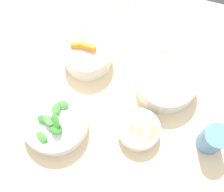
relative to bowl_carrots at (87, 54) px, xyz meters
The scene contains 7 objects.
ground_plane 0.80m from the bowl_carrots, 52.95° to the right, with size 10.00×10.00×0.00m, color #2D2D33.
dining_table 0.21m from the bowl_carrots, 52.95° to the right, with size 1.11×0.88×0.75m.
bowl_carrots is the anchor object (origin of this frame).
bowl_greens 0.23m from the bowl_carrots, 95.96° to the right, with size 0.19×0.19×0.09m.
bowl_beans_hotdog 0.26m from the bowl_carrots, ahead, with size 0.19×0.19×0.07m.
bowl_cookies 0.28m from the bowl_carrots, 40.64° to the right, with size 0.12×0.12×0.05m.
cup 0.45m from the bowl_carrots, 21.07° to the right, with size 0.07×0.07×0.10m.
Camera 1 is at (0.12, -0.31, 1.65)m, focal length 50.00 mm.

